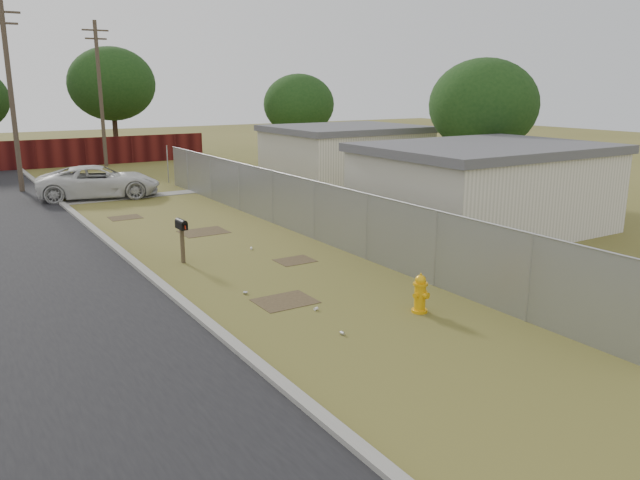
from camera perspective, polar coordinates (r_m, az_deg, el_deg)
ground at (r=19.87m, az=-8.18°, el=-1.06°), size 120.00×120.00×0.00m
chainlink_fence at (r=21.96m, az=-1.90°, el=2.66°), size 0.10×27.06×2.02m
utility_poles at (r=38.48m, az=-26.69°, el=11.92°), size 12.60×8.24×9.00m
houses at (r=27.29m, az=7.90°, el=6.38°), size 9.30×17.24×3.10m
horizon_trees at (r=42.03m, az=-20.87°, el=12.44°), size 33.32×31.94×7.78m
fire_hydrant at (r=14.56m, az=9.15°, el=-4.90°), size 0.45×0.46×0.94m
mailbox at (r=18.63m, az=-12.54°, el=1.05°), size 0.22×0.57×1.32m
pickup_truck at (r=30.80m, az=-19.55°, el=5.05°), size 5.85×3.66×1.51m
scattered_litter at (r=17.30m, az=-5.76°, el=-3.11°), size 2.17×11.45×0.07m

